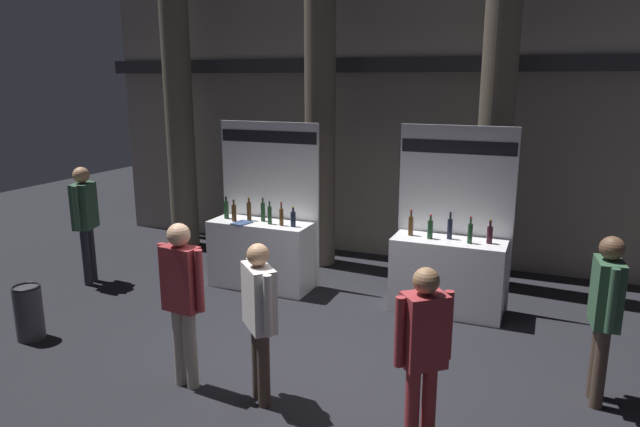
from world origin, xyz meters
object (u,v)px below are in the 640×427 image
object	(u,v)px
exhibitor_booth_1	(448,267)
visitor_4	(605,305)
visitor_0	(423,345)
visitor_5	(182,292)
exhibitor_booth_0	(262,247)
visitor_1	(259,309)
trash_bin	(29,312)
visitor_2	(85,214)

from	to	relation	value
exhibitor_booth_1	visitor_4	bearing A→B (deg)	-44.96
visitor_0	visitor_5	world-z (taller)	visitor_5
visitor_0	visitor_4	distance (m)	2.01
exhibitor_booth_1	visitor_5	bearing A→B (deg)	-125.14
visitor_4	exhibitor_booth_0	bearing A→B (deg)	63.85
visitor_0	visitor_1	world-z (taller)	visitor_0
exhibitor_booth_0	visitor_0	world-z (taller)	exhibitor_booth_0
exhibitor_booth_0	visitor_5	size ratio (longest dim) A/B	1.43
trash_bin	visitor_4	world-z (taller)	visitor_4
exhibitor_booth_1	visitor_0	xyz separation A→B (m)	(0.34, -3.18, 0.35)
visitor_1	visitor_5	world-z (taller)	visitor_5
exhibitor_booth_0	trash_bin	world-z (taller)	exhibitor_booth_0
visitor_1	visitor_4	bearing A→B (deg)	-113.43
exhibitor_booth_0	visitor_4	bearing A→B (deg)	-19.93
exhibitor_booth_0	visitor_4	distance (m)	4.89
trash_bin	visitor_1	world-z (taller)	visitor_1
visitor_4	trash_bin	bearing A→B (deg)	93.37
visitor_1	visitor_2	world-z (taller)	visitor_2
exhibitor_booth_0	visitor_4	world-z (taller)	exhibitor_booth_0
visitor_4	visitor_5	distance (m)	4.12
visitor_5	trash_bin	bearing A→B (deg)	-178.26
trash_bin	exhibitor_booth_0	bearing A→B (deg)	57.01
visitor_1	visitor_2	distance (m)	4.54
visitor_1	trash_bin	bearing A→B (deg)	41.78
visitor_4	visitor_5	size ratio (longest dim) A/B	0.97
trash_bin	visitor_1	distance (m)	3.36
trash_bin	visitor_4	size ratio (longest dim) A/B	0.40
visitor_5	visitor_4	bearing A→B (deg)	24.38
visitor_0	exhibitor_booth_1	bearing A→B (deg)	56.46
visitor_1	visitor_5	size ratio (longest dim) A/B	0.93
exhibitor_booth_0	visitor_2	bearing A→B (deg)	-160.36
visitor_1	visitor_5	distance (m)	0.86
visitor_4	visitor_5	xyz separation A→B (m)	(-3.92, -1.27, 0.02)
trash_bin	visitor_1	bearing A→B (deg)	-2.81
trash_bin	visitor_5	world-z (taller)	visitor_5
exhibitor_booth_0	visitor_1	size ratio (longest dim) A/B	1.54
trash_bin	visitor_1	xyz separation A→B (m)	(3.29, -0.16, 0.63)
visitor_1	visitor_4	size ratio (longest dim) A/B	0.96
exhibitor_booth_1	visitor_1	distance (m)	3.29
visitor_2	visitor_1	bearing A→B (deg)	-134.10
visitor_1	exhibitor_booth_1	bearing A→B (deg)	-68.53
exhibitor_booth_1	visitor_2	distance (m)	5.48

